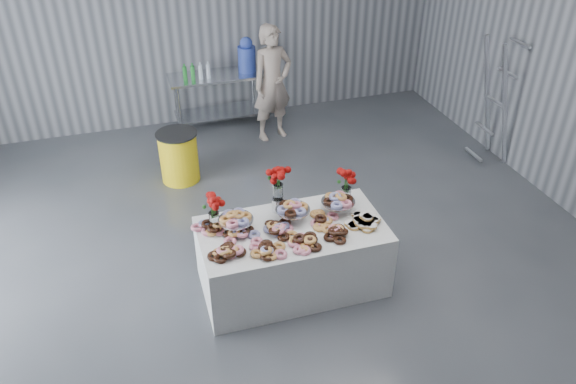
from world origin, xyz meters
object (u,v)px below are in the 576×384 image
object	(u,v)px
display_table	(292,257)
trash_barrel	(179,156)
water_jug	(247,56)
stepladder	(496,101)
person	(272,83)
prep_table	(218,91)

from	to	relation	value
display_table	trash_barrel	bearing A→B (deg)	108.12
water_jug	stepladder	distance (m)	3.79
water_jug	person	distance (m)	0.70
stepladder	prep_table	bearing A→B (deg)	147.41
prep_table	water_jug	world-z (taller)	water_jug
water_jug	person	size ratio (longest dim) A/B	0.31
prep_table	stepladder	bearing A→B (deg)	-32.59
trash_barrel	display_table	bearing A→B (deg)	-71.88
display_table	person	distance (m)	3.53
display_table	person	size ratio (longest dim) A/B	1.06
trash_barrel	prep_table	bearing A→B (deg)	59.73
display_table	trash_barrel	world-z (taller)	display_table
stepladder	water_jug	bearing A→B (deg)	143.34
water_jug	trash_barrel	distance (m)	2.15
display_table	water_jug	size ratio (longest dim) A/B	3.43
water_jug	person	world-z (taller)	person
display_table	person	bearing A→B (deg)	77.14
display_table	stepladder	xyz separation A→B (m)	(3.57, 1.74, 0.56)
prep_table	water_jug	distance (m)	0.73
prep_table	display_table	bearing A→B (deg)	-90.44
stepladder	trash_barrel	bearing A→B (deg)	169.82
display_table	prep_table	bearing A→B (deg)	89.56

